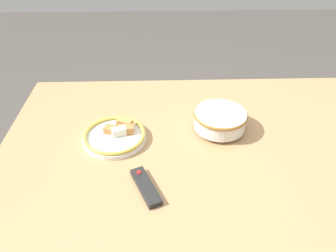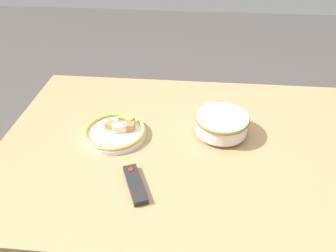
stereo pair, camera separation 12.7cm
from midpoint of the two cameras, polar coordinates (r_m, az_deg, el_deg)
The scene contains 4 objects.
dining_table at distance 1.31m, azimuth 7.88°, elevation -5.70°, with size 1.52×0.99×0.73m.
noodle_bowl at distance 1.30m, azimuth 12.08°, elevation 0.34°, with size 0.21×0.21×0.08m.
food_plate at distance 1.29m, azimuth -6.33°, elevation -1.05°, with size 0.24×0.24×0.05m.
tv_remote at distance 1.08m, azimuth -2.37°, elevation -10.22°, with size 0.11×0.17×0.02m.
Camera 2 is at (0.03, 0.97, 1.53)m, focal length 35.00 mm.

